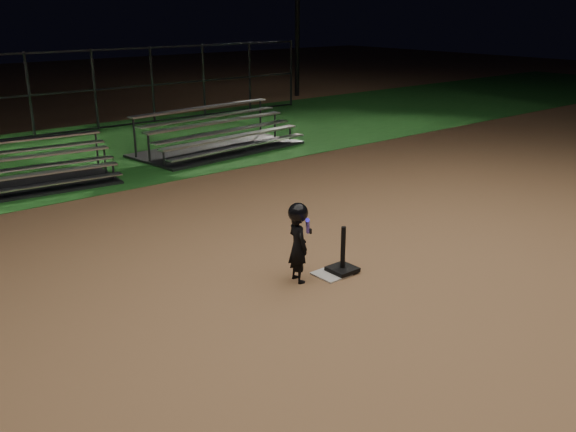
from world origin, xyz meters
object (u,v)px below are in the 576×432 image
object	(u,v)px
home_plate	(331,274)
bleacher_left	(21,179)
child_batter	(298,240)
bleacher_right	(219,142)
batting_tee	(343,263)

from	to	relation	value
home_plate	bleacher_left	xyz separation A→B (m)	(-2.06, 7.58, 0.19)
child_batter	bleacher_left	distance (m)	7.60
bleacher_right	home_plate	bearing A→B (deg)	-118.38
child_batter	bleacher_left	world-z (taller)	child_batter
batting_tee	bleacher_left	bearing A→B (deg)	106.39
batting_tee	bleacher_left	size ratio (longest dim) A/B	0.17
batting_tee	bleacher_right	xyz separation A→B (m)	(3.11, 8.04, 0.08)
batting_tee	child_batter	xyz separation A→B (m)	(-0.69, 0.20, 0.48)
home_plate	bleacher_left	distance (m)	7.86
batting_tee	bleacher_right	bearing A→B (deg)	68.85
batting_tee	bleacher_right	world-z (taller)	bleacher_right
child_batter	bleacher_left	size ratio (longest dim) A/B	0.29
home_plate	child_batter	distance (m)	0.81
child_batter	bleacher_left	bearing A→B (deg)	20.60
child_batter	bleacher_left	xyz separation A→B (m)	(-1.55, 7.42, -0.42)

